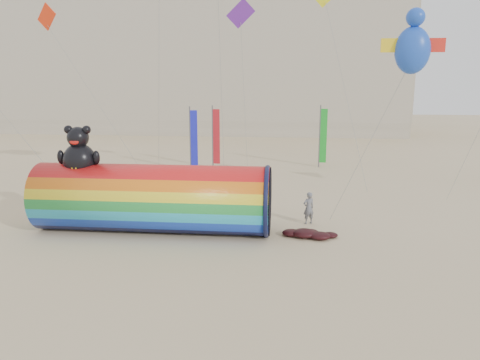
# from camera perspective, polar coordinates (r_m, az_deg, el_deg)

# --- Properties ---
(ground) EXTENTS (160.00, 160.00, 0.00)m
(ground) POSITION_cam_1_polar(r_m,az_deg,el_deg) (22.50, -1.66, -6.77)
(ground) COLOR #CCB58C
(ground) RESTS_ON ground
(hotel_building) EXTENTS (60.40, 15.40, 20.60)m
(hotel_building) POSITION_cam_1_polar(r_m,az_deg,el_deg) (68.72, -6.86, 14.67)
(hotel_building) COLOR #B7AD99
(hotel_building) RESTS_ON ground
(windsock_assembly) EXTENTS (11.35, 3.46, 5.23)m
(windsock_assembly) POSITION_cam_1_polar(r_m,az_deg,el_deg) (23.08, -10.59, -1.99)
(windsock_assembly) COLOR red
(windsock_assembly) RESTS_ON ground
(kite_handler) EXTENTS (0.73, 0.64, 1.68)m
(kite_handler) POSITION_cam_1_polar(r_m,az_deg,el_deg) (24.27, 8.36, -3.40)
(kite_handler) COLOR slate
(kite_handler) RESTS_ON ground
(fabric_bundle) EXTENTS (2.62, 1.35, 0.41)m
(fabric_bundle) POSITION_cam_1_polar(r_m,az_deg,el_deg) (22.42, 8.38, -6.51)
(fabric_bundle) COLOR #3E0B0E
(fabric_bundle) RESTS_ON ground
(festival_banners) EXTENTS (11.03, 2.99, 5.20)m
(festival_banners) POSITION_cam_1_polar(r_m,az_deg,el_deg) (38.39, 0.56, 5.24)
(festival_banners) COLOR #59595E
(festival_banners) RESTS_ON ground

